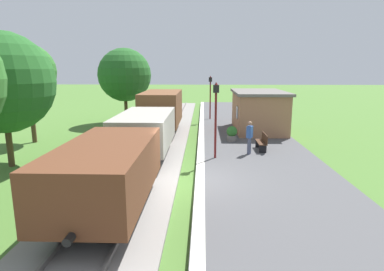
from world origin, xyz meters
TOP-DOWN VIEW (x-y plane):
  - ground_plane at (0.00, 0.00)m, footprint 160.00×160.00m
  - platform_slab at (3.20, 0.00)m, footprint 6.00×60.00m
  - platform_edge_stripe at (0.40, 0.00)m, footprint 0.36×60.00m
  - track_ballast at (-2.40, 0.00)m, footprint 3.80×60.00m
  - rail_near at (-1.68, 0.00)m, footprint 0.07×60.00m
  - rail_far at (-3.12, 0.00)m, footprint 0.07×60.00m
  - freight_train at (-2.40, 4.35)m, footprint 2.50×19.40m
  - station_hut at (4.40, 10.71)m, footprint 3.50×5.80m
  - bench_near_hut at (3.70, 4.99)m, footprint 0.42×1.50m
  - bench_down_platform at (3.70, 15.36)m, footprint 0.42×1.50m
  - person_waiting at (2.88, 4.14)m, footprint 0.38×0.45m
  - potted_planter at (2.25, 7.16)m, footprint 0.64×0.64m
  - lamp_post_near at (1.11, 3.36)m, footprint 0.28×0.28m
  - lamp_post_far at (1.11, 15.87)m, footprint 0.28×0.28m
  - tree_trackside_mid at (-8.61, 2.43)m, footprint 4.61×4.61m
  - tree_trackside_far at (-10.11, 7.49)m, footprint 3.30×3.30m
  - tree_field_left at (-6.02, 14.97)m, footprint 4.38×4.38m

SIDE VIEW (x-z plane):
  - ground_plane at x=0.00m, z-range 0.00..0.00m
  - track_ballast at x=-2.40m, z-range 0.00..0.12m
  - platform_slab at x=3.20m, z-range 0.00..0.25m
  - rail_near at x=-1.68m, z-range 0.12..0.26m
  - rail_far at x=-3.12m, z-range 0.12..0.26m
  - platform_edge_stripe at x=0.40m, z-range 0.25..0.26m
  - bench_near_hut at x=3.70m, z-range 0.27..1.18m
  - bench_down_platform at x=3.70m, z-range 0.27..1.18m
  - potted_planter at x=2.25m, z-range 0.26..1.18m
  - person_waiting at x=2.88m, z-range 0.33..2.04m
  - freight_train at x=-2.40m, z-range 0.15..2.87m
  - station_hut at x=4.40m, z-range 0.26..3.04m
  - lamp_post_near at x=1.11m, z-range 0.95..4.65m
  - lamp_post_far at x=1.11m, z-range 0.95..4.65m
  - tree_trackside_mid at x=-8.61m, z-range 0.82..7.07m
  - tree_field_left at x=-6.02m, z-range 0.91..7.13m
  - tree_trackside_far at x=-10.11m, z-range 1.35..7.40m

